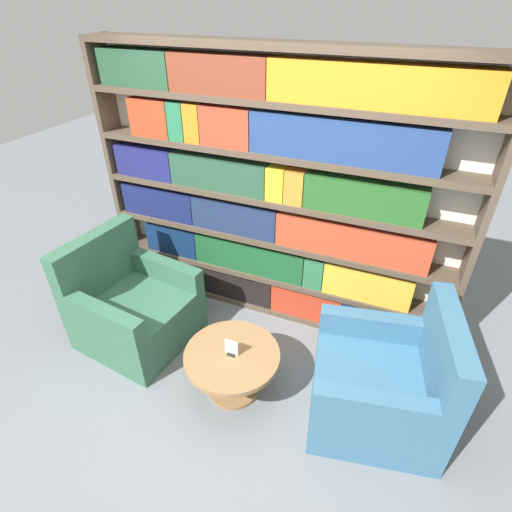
# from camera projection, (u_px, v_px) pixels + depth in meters

# --- Properties ---
(ground_plane) EXTENTS (14.00, 14.00, 0.00)m
(ground_plane) POSITION_uv_depth(u_px,v_px,m) (206.00, 411.00, 3.05)
(ground_plane) COLOR slate
(bookshelf) EXTENTS (3.25, 0.30, 2.39)m
(bookshelf) POSITION_uv_depth(u_px,v_px,m) (271.00, 197.00, 3.44)
(bookshelf) COLOR silver
(bookshelf) RESTS_ON ground_plane
(armchair_left) EXTENTS (0.98, 0.96, 0.98)m
(armchair_left) POSITION_uv_depth(u_px,v_px,m) (133.00, 308.00, 3.56)
(armchair_left) COLOR #336047
(armchair_left) RESTS_ON ground_plane
(armchair_right) EXTENTS (1.03, 1.01, 0.98)m
(armchair_right) POSITION_uv_depth(u_px,v_px,m) (383.00, 385.00, 2.86)
(armchair_right) COLOR #386684
(armchair_right) RESTS_ON ground_plane
(coffee_table) EXTENTS (0.73, 0.73, 0.41)m
(coffee_table) POSITION_uv_depth(u_px,v_px,m) (232.00, 364.00, 3.05)
(coffee_table) COLOR olive
(coffee_table) RESTS_ON ground_plane
(table_sign) EXTENTS (0.10, 0.06, 0.13)m
(table_sign) POSITION_uv_depth(u_px,v_px,m) (232.00, 349.00, 2.96)
(table_sign) COLOR black
(table_sign) RESTS_ON coffee_table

